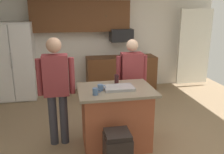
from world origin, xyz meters
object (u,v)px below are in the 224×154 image
serving_tray (119,88)px  mug_blue_stoneware (95,92)px  kitchen_island (116,117)px  glass_dark_ale (117,79)px  mug_ceramic_white (100,87)px  person_elder_center (131,77)px  trash_bin (117,153)px  microwave_over_range (121,35)px  refrigerator (15,61)px  person_guest_left (56,85)px

serving_tray → mug_blue_stoneware: bearing=-153.9°
kitchen_island → glass_dark_ale: (0.06, 0.23, 0.55)m
serving_tray → mug_ceramic_white: bearing=-177.6°
person_elder_center → glass_dark_ale: bearing=-6.9°
mug_blue_stoneware → glass_dark_ale: glass_dark_ale is taller
mug_blue_stoneware → trash_bin: 0.88m
microwave_over_range → mug_blue_stoneware: microwave_over_range is taller
glass_dark_ale → serving_tray: 0.26m
refrigerator → glass_dark_ale: size_ratio=11.64×
mug_ceramic_white → serving_tray: size_ratio=0.29×
mug_blue_stoneware → microwave_over_range: bearing=70.2°
person_elder_center → mug_blue_stoneware: (-0.77, -0.90, 0.08)m
refrigerator → kitchen_island: size_ratio=1.59×
person_guest_left → mug_ceramic_white: size_ratio=13.67×
mug_ceramic_white → refrigerator: bearing=122.6°
serving_tray → trash_bin: bearing=-103.7°
kitchen_island → serving_tray: serving_tray is taller
refrigerator → glass_dark_ale: (1.96, -2.32, 0.12)m
person_elder_center → serving_tray: size_ratio=3.64×
person_elder_center → refrigerator: bearing=-96.1°
person_guest_left → mug_ceramic_white: bearing=-8.3°
person_elder_center → mug_blue_stoneware: bearing=-8.2°
refrigerator → person_elder_center: (2.33, -1.86, 0.01)m
refrigerator → glass_dark_ale: 3.04m
microwave_over_range → person_elder_center: size_ratio=0.35×
mug_ceramic_white → glass_dark_ale: size_ratio=0.80×
person_elder_center → person_guest_left: bearing=-38.2°
trash_bin → serving_tray: bearing=76.3°
microwave_over_range → mug_blue_stoneware: 3.09m
microwave_over_range → glass_dark_ale: (-0.64, -2.44, -0.42)m
serving_tray → trash_bin: (-0.16, -0.67, -0.67)m
mug_ceramic_white → serving_tray: bearing=2.4°
mug_blue_stoneware → glass_dark_ale: (0.40, 0.44, 0.03)m
refrigerator → mug_ceramic_white: size_ratio=14.49×
serving_tray → trash_bin: serving_tray is taller
refrigerator → person_guest_left: size_ratio=1.06×
person_guest_left → serving_tray: (0.92, -0.25, -0.02)m
refrigerator → kitchen_island: refrigerator is taller
glass_dark_ale → trash_bin: (-0.19, -0.93, -0.73)m
mug_ceramic_white → serving_tray: 0.28m
kitchen_island → microwave_over_range: bearing=75.3°
person_elder_center → glass_dark_ale: 0.60m
kitchen_island → refrigerator: bearing=126.7°
mug_ceramic_white → serving_tray: (0.28, 0.01, -0.03)m
person_guest_left → serving_tray: 0.96m
refrigerator → serving_tray: refrigerator is taller
refrigerator → mug_blue_stoneware: refrigerator is taller
mug_blue_stoneware → serving_tray: size_ratio=0.27×
mug_blue_stoneware → mug_ceramic_white: 0.20m
person_guest_left → microwave_over_range: bearing=71.1°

